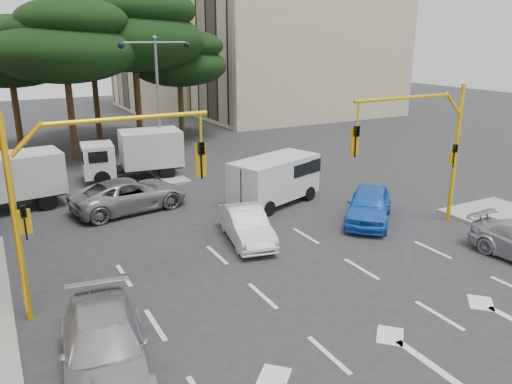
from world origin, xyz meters
The scene contains 19 objects.
ground centered at (0.00, 0.00, 0.00)m, with size 120.00×120.00×0.00m, color #28282B.
median_strip centered at (0.00, 16.00, 0.07)m, with size 1.40×6.00×0.15m, color gray.
apartment_beige_near centered at (19.95, 32.00, 9.35)m, with size 20.20×12.15×18.70m.
apartment_beige_far centered at (12.95, 44.00, 8.35)m, with size 16.20×12.15×16.70m.
pine_left_near centered at (-3.94, 21.96, 7.60)m, with size 9.15×9.15×10.23m.
pine_center centered at (1.06, 23.96, 8.30)m, with size 9.98×9.98×11.16m.
pine_left_far centered at (-6.94, 25.96, 6.91)m, with size 8.32×8.32×9.30m.
pine_right centered at (5.06, 25.96, 6.22)m, with size 7.49×7.49×8.37m.
pine_back centered at (-0.94, 28.96, 7.60)m, with size 9.15×9.15×10.23m.
signal_mast_right centered at (6.80, 1.99, 3.88)m, with size 5.79×0.37×6.00m.
signal_mast_left centered at (-6.80, 1.99, 3.88)m, with size 5.79×0.37×6.00m.
street_lamp_center centered at (0.00, 16.00, 5.43)m, with size 4.16×0.36×7.77m.
car_white_hatch centered at (-0.38, 4.22, 0.67)m, with size 1.41×4.05×1.33m, color silver.
car_blue_compact centered at (5.43, 3.65, 0.76)m, with size 1.80×4.48×1.53m, color blue.
car_silver_wagon centered at (-7.18, -1.48, 0.72)m, with size 2.02×4.96×1.44m, color #9C9FA4.
car_silver_cross_a centered at (-3.46, 10.19, 0.76)m, with size 2.51×5.45×1.51m, color gray.
van_white centered at (3.00, 7.79, 1.16)m, with size 2.10×4.65×2.32m, color silver, non-canonical shape.
box_truck_a centered at (-8.62, 12.84, 1.33)m, with size 2.27×5.41×2.66m, color silver, non-canonical shape.
box_truck_b centered at (-1.80, 15.50, 1.37)m, with size 2.35×5.59×2.75m, color silver, non-canonical shape.
Camera 1 is at (-8.90, -12.29, 7.82)m, focal length 35.00 mm.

